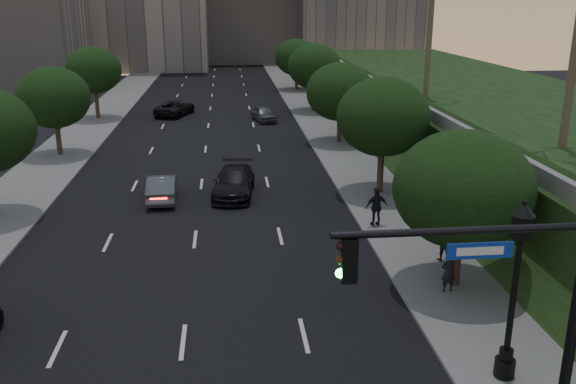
{
  "coord_description": "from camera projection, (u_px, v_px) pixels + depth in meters",
  "views": [
    {
      "loc": [
        1.65,
        -12.8,
        10.75
      ],
      "look_at": [
        3.93,
        9.62,
        3.6
      ],
      "focal_mm": 38.0,
      "sensor_mm": 36.0,
      "label": 1
    }
  ],
  "objects": [
    {
      "name": "sedan_far_left",
      "position": [
        175.0,
        108.0,
        58.71
      ],
      "size": [
        4.05,
        5.8,
        1.47
      ],
      "primitive_type": "imported",
      "rotation": [
        0.0,
        0.0,
        2.8
      ],
      "color": "black",
      "rests_on": "ground"
    },
    {
      "name": "street_lamp",
      "position": [
        513.0,
        300.0,
        17.22
      ],
      "size": [
        0.64,
        0.64,
        5.62
      ],
      "color": "black",
      "rests_on": "ground"
    },
    {
      "name": "tree_right_d",
      "position": [
        314.0,
        66.0,
        59.43
      ],
      "size": [
        5.2,
        5.2,
        6.74
      ],
      "color": "#38281C",
      "rests_on": "ground"
    },
    {
      "name": "tree_left_c",
      "position": [
        54.0,
        98.0,
        42.36
      ],
      "size": [
        5.0,
        5.0,
        6.34
      ],
      "color": "#38281C",
      "rests_on": "ground"
    },
    {
      "name": "traffic_signal_mast",
      "position": [
        524.0,
        341.0,
        13.2
      ],
      "size": [
        5.68,
        0.56,
        7.0
      ],
      "color": "black",
      "rests_on": "ground"
    },
    {
      "name": "sedan_near_right",
      "position": [
        234.0,
        182.0,
        34.76
      ],
      "size": [
        2.75,
        5.54,
        1.55
      ],
      "primitive_type": "imported",
      "rotation": [
        0.0,
        0.0,
        -0.11
      ],
      "color": "black",
      "rests_on": "ground"
    },
    {
      "name": "pedestrian_a",
      "position": [
        448.0,
        272.0,
        22.92
      ],
      "size": [
        0.61,
        0.44,
        1.57
      ],
      "primitive_type": "imported",
      "rotation": [
        0.0,
        0.0,
        3.25
      ],
      "color": "black",
      "rests_on": "sidewalk_right"
    },
    {
      "name": "tree_left_d",
      "position": [
        94.0,
        70.0,
        55.53
      ],
      "size": [
        5.0,
        5.0,
        6.71
      ],
      "color": "#38281C",
      "rests_on": "ground"
    },
    {
      "name": "tree_right_b",
      "position": [
        383.0,
        117.0,
        33.83
      ],
      "size": [
        5.2,
        5.2,
        6.74
      ],
      "color": "#38281C",
      "rests_on": "ground"
    },
    {
      "name": "sidewalk_right",
      "position": [
        345.0,
        152.0,
        44.65
      ],
      "size": [
        4.5,
        140.0,
        0.15
      ],
      "primitive_type": "cube",
      "color": "slate",
      "rests_on": "ground"
    },
    {
      "name": "sedan_far_right",
      "position": [
        264.0,
        114.0,
        56.04
      ],
      "size": [
        2.45,
        4.36,
        1.4
      ],
      "primitive_type": "imported",
      "rotation": [
        0.0,
        0.0,
        0.21
      ],
      "color": "#4F5156",
      "rests_on": "ground"
    },
    {
      "name": "sedan_mid_left",
      "position": [
        162.0,
        187.0,
        33.98
      ],
      "size": [
        1.68,
        4.43,
        1.44
      ],
      "primitive_type": "imported",
      "rotation": [
        0.0,
        0.0,
        3.18
      ],
      "color": "#56585D",
      "rests_on": "ground"
    },
    {
      "name": "pedestrian_c",
      "position": [
        377.0,
        207.0,
        29.61
      ],
      "size": [
        1.19,
        0.65,
        1.93
      ],
      "primitive_type": "imported",
      "rotation": [
        0.0,
        0.0,
        3.3
      ],
      "color": "black",
      "rests_on": "sidewalk_right"
    },
    {
      "name": "pedestrian_b",
      "position": [
        443.0,
        243.0,
        25.72
      ],
      "size": [
        0.86,
        0.75,
        1.52
      ],
      "primitive_type": "imported",
      "rotation": [
        0.0,
        0.0,
        2.88
      ],
      "color": "black",
      "rests_on": "sidewalk_right"
    },
    {
      "name": "tree_right_c",
      "position": [
        340.0,
        92.0,
        46.3
      ],
      "size": [
        5.2,
        5.2,
        6.24
      ],
      "color": "#38281C",
      "rests_on": "ground"
    },
    {
      "name": "tree_right_e",
      "position": [
        297.0,
        57.0,
        73.81
      ],
      "size": [
        5.2,
        5.2,
        6.24
      ],
      "color": "#38281C",
      "rests_on": "ground"
    },
    {
      "name": "road_surface",
      "position": [
        205.0,
        156.0,
        43.68
      ],
      "size": [
        16.0,
        140.0,
        0.02
      ],
      "primitive_type": "cube",
      "color": "black",
      "rests_on": "ground"
    },
    {
      "name": "sidewalk_left",
      "position": [
        58.0,
        159.0,
        42.67
      ],
      "size": [
        4.5,
        140.0,
        0.15
      ],
      "primitive_type": "cube",
      "color": "slate",
      "rests_on": "ground"
    },
    {
      "name": "office_block_filler",
      "position": [
        5.0,
        30.0,
        76.99
      ],
      "size": [
        18.0,
        16.0,
        14.0
      ],
      "primitive_type": "cube",
      "color": "#ABA59C",
      "rests_on": "ground"
    },
    {
      "name": "embankment",
      "position": [
        514.0,
        128.0,
        43.3
      ],
      "size": [
        18.0,
        90.0,
        4.0
      ],
      "primitive_type": "cube",
      "color": "black",
      "rests_on": "ground"
    },
    {
      "name": "tree_right_a",
      "position": [
        463.0,
        189.0,
        22.6
      ],
      "size": [
        5.2,
        5.2,
        6.24
      ],
      "color": "#38281C",
      "rests_on": "ground"
    },
    {
      "name": "parapet_wall",
      "position": [
        399.0,
        97.0,
        41.77
      ],
      "size": [
        0.35,
        90.0,
        0.7
      ],
      "primitive_type": "cube",
      "color": "slate",
      "rests_on": "embankment"
    }
  ]
}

